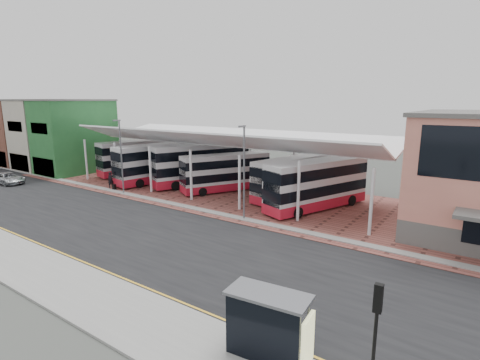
{
  "coord_description": "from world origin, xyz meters",
  "views": [
    {
      "loc": [
        19.29,
        -19.2,
        10.06
      ],
      "look_at": [
        0.6,
        7.72,
        3.07
      ],
      "focal_mm": 28.0,
      "sensor_mm": 36.0,
      "label": 1
    }
  ],
  "objects": [
    {
      "name": "canopy",
      "position": [
        -6.0,
        13.94,
        5.8
      ],
      "size": [
        37.0,
        11.63,
        7.07
      ],
      "color": "silver",
      "rests_on": "ground"
    },
    {
      "name": "yellow_line_near",
      "position": [
        0.0,
        -7.0,
        0.03
      ],
      "size": [
        120.0,
        0.12,
        0.01
      ],
      "primitive_type": "cube",
      "color": "yellow",
      "rests_on": "road"
    },
    {
      "name": "shop_ochre",
      "position": [
        -49.5,
        10.97,
        5.12
      ],
      "size": [
        6.4,
        10.2,
        10.22
      ],
      "color": "#B38C3F",
      "rests_on": "ground"
    },
    {
      "name": "silver_car",
      "position": [
        -29.82,
        1.49,
        0.7
      ],
      "size": [
        4.96,
        2.4,
        1.36
      ],
      "primitive_type": "imported",
      "rotation": [
        0.0,
        0.0,
        1.6
      ],
      "color": "#B5B9BE",
      "rests_on": "road"
    },
    {
      "name": "bus_5",
      "position": [
        5.78,
        12.85,
        2.34
      ],
      "size": [
        6.3,
        11.31,
        4.58
      ],
      "rotation": [
        0.0,
        0.0,
        -0.36
      ],
      "color": "silver",
      "rests_on": "forecourt"
    },
    {
      "name": "bus_shelter",
      "position": [
        13.01,
        -8.02,
        1.8
      ],
      "size": [
        3.45,
        1.85,
        2.66
      ],
      "rotation": [
        0.0,
        0.0,
        0.1
      ],
      "color": "black",
      "rests_on": "sidewalk"
    },
    {
      "name": "bus_0",
      "position": [
        -21.31,
        14.89,
        2.36
      ],
      "size": [
        5.25,
        11.52,
        4.63
      ],
      "rotation": [
        0.0,
        0.0,
        -0.25
      ],
      "color": "silver",
      "rests_on": "forecourt"
    },
    {
      "name": "bus_2",
      "position": [
        -9.9,
        14.5,
        2.51
      ],
      "size": [
        7.37,
        12.04,
        4.93
      ],
      "rotation": [
        0.0,
        0.0,
        -0.42
      ],
      "color": "silver",
      "rests_on": "forecourt"
    },
    {
      "name": "shop_brick",
      "position": [
        -43.0,
        10.97,
        5.12
      ],
      "size": [
        6.4,
        10.2,
        10.22
      ],
      "color": "brown",
      "rests_on": "ground"
    },
    {
      "name": "pedestrian",
      "position": [
        -17.33,
        7.15,
        0.99
      ],
      "size": [
        0.6,
        0.77,
        1.85
      ],
      "primitive_type": "imported",
      "rotation": [
        0.0,
        0.0,
        1.31
      ],
      "color": "black",
      "rests_on": "forecourt"
    },
    {
      "name": "shop_cream",
      "position": [
        -36.5,
        10.97,
        5.12
      ],
      "size": [
        6.4,
        10.2,
        10.22
      ],
      "color": "#B5AE9A",
      "rests_on": "ground"
    },
    {
      "name": "suitcase",
      "position": [
        -16.12,
        6.67,
        0.4
      ],
      "size": [
        0.39,
        0.28,
        0.67
      ],
      "primitive_type": "cube",
      "color": "black",
      "rests_on": "forecourt"
    },
    {
      "name": "forecourt",
      "position": [
        2.0,
        13.0,
        0.03
      ],
      "size": [
        72.0,
        16.0,
        0.06
      ],
      "primitive_type": "cube",
      "color": "brown",
      "rests_on": "ground"
    },
    {
      "name": "sidewalk",
      "position": [
        0.0,
        -9.0,
        0.07
      ],
      "size": [
        120.0,
        4.0,
        0.14
      ],
      "primitive_type": "cube",
      "color": "gray",
      "rests_on": "ground"
    },
    {
      "name": "road",
      "position": [
        0.0,
        -1.0,
        0.01
      ],
      "size": [
        120.0,
        14.0,
        0.02
      ],
      "primitive_type": "cube",
      "color": "black",
      "rests_on": "ground"
    },
    {
      "name": "lamp_east",
      "position": [
        2.0,
        6.27,
        4.36
      ],
      "size": [
        0.16,
        0.9,
        8.07
      ],
      "color": "slate",
      "rests_on": "ground"
    },
    {
      "name": "lamp_west",
      "position": [
        -14.0,
        6.27,
        4.36
      ],
      "size": [
        0.16,
        0.9,
        8.07
      ],
      "color": "slate",
      "rests_on": "ground"
    },
    {
      "name": "ground",
      "position": [
        0.0,
        0.0,
        0.0
      ],
      "size": [
        140.0,
        140.0,
        0.0
      ],
      "primitive_type": "plane",
      "color": "#3E413C"
    },
    {
      "name": "bus_3",
      "position": [
        -5.51,
        13.65,
        2.12
      ],
      "size": [
        6.87,
        9.93,
        4.14
      ],
      "rotation": [
        0.0,
        0.0,
        -0.5
      ],
      "color": "silver",
      "rests_on": "forecourt"
    },
    {
      "name": "bus_4",
      "position": [
        2.09,
        15.05,
        2.17
      ],
      "size": [
        4.26,
        10.59,
        4.26
      ],
      "rotation": [
        0.0,
        0.0,
        -0.19
      ],
      "color": "silver",
      "rests_on": "forecourt"
    },
    {
      "name": "yellow_line_far",
      "position": [
        0.0,
        -6.7,
        0.03
      ],
      "size": [
        120.0,
        0.12,
        0.01
      ],
      "primitive_type": "cube",
      "color": "yellow",
      "rests_on": "road"
    },
    {
      "name": "shop_green",
      "position": [
        -30.0,
        10.97,
        5.12
      ],
      "size": [
        6.4,
        10.2,
        10.22
      ],
      "color": "#2A6D33",
      "rests_on": "ground"
    },
    {
      "name": "bus_1",
      "position": [
        -15.19,
        12.86,
        2.42
      ],
      "size": [
        4.71,
        11.8,
        4.74
      ],
      "rotation": [
        0.0,
        0.0,
        -0.18
      ],
      "color": "silver",
      "rests_on": "forecourt"
    },
    {
      "name": "north_kerb",
      "position": [
        0.0,
        6.2,
        0.07
      ],
      "size": [
        120.0,
        0.8,
        0.14
      ],
      "primitive_type": "cube",
      "color": "gray",
      "rests_on": "ground"
    },
    {
      "name": "traffic_signal_west",
      "position": [
        16.68,
        -7.6,
        2.91
      ],
      "size": [
        0.29,
        0.23,
        4.16
      ],
      "rotation": [
        0.0,
        0.0,
        0.06
      ],
      "color": "black",
      "rests_on": "sidewalk"
    }
  ]
}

